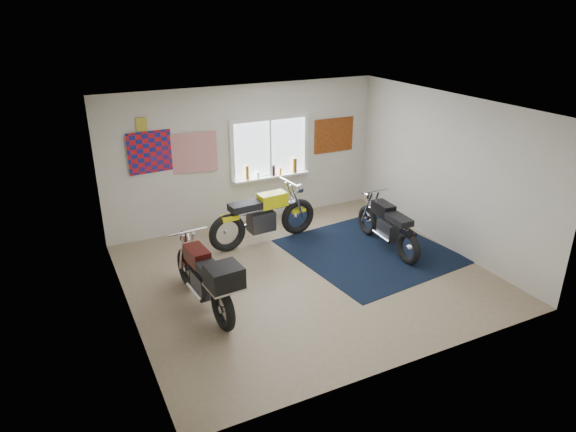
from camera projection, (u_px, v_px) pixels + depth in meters
name	position (u px, v px, depth m)	size (l,w,h in m)	color
ground	(306.00, 275.00, 8.31)	(5.50, 5.50, 0.00)	#9E896B
room_shell	(308.00, 178.00, 7.68)	(5.50, 5.50, 5.50)	white
navy_rug	(369.00, 251.00, 9.09)	(2.50, 2.60, 0.01)	black
window_assembly	(270.00, 152.00, 10.03)	(1.66, 0.17, 1.26)	white
oil_bottles	(276.00, 169.00, 10.14)	(1.11, 0.09, 0.30)	#8C5E14
flag_display	(141.00, 124.00, 8.76)	(1.60, 0.10, 1.17)	red
triumph_poster	(334.00, 135.00, 10.56)	(0.90, 0.03, 0.70)	#A54C14
yellow_triumph	(263.00, 218.00, 9.28)	(2.15, 0.65, 1.08)	black
black_chrome_bike	(388.00, 227.00, 9.05)	(0.57, 1.86, 0.95)	black
maroon_tourer	(207.00, 278.00, 7.15)	(0.63, 1.98, 1.00)	black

